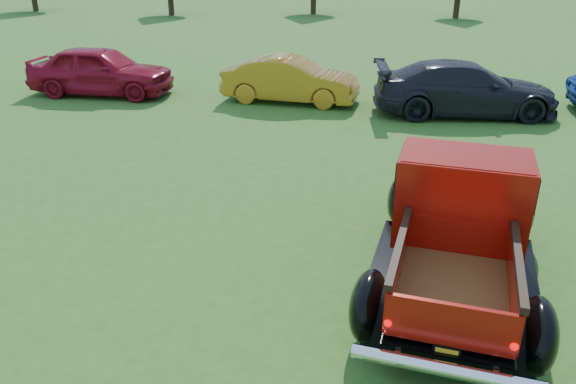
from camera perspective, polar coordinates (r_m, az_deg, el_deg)
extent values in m
plane|color=#285819|center=(8.62, 2.28, -6.29)|extent=(120.00, 120.00, 0.00)
cylinder|color=#332114|center=(38.71, -11.83, 18.39)|extent=(0.36, 0.36, 1.66)
cylinder|color=#332114|center=(38.73, 2.60, 18.95)|extent=(0.36, 0.36, 1.80)
cylinder|color=#332114|center=(37.95, 16.78, 17.74)|extent=(0.36, 0.36, 1.58)
cylinder|color=black|center=(6.76, 8.91, -12.21)|extent=(0.35, 0.80, 0.77)
cylinder|color=black|center=(6.81, 22.98, -13.85)|extent=(0.35, 0.80, 0.77)
cylinder|color=black|center=(9.41, 11.91, -1.43)|extent=(0.35, 0.80, 0.77)
cylinder|color=black|center=(9.44, 21.77, -2.63)|extent=(0.35, 0.80, 0.77)
cube|color=black|center=(8.04, 16.53, -6.20)|extent=(2.07, 4.67, 0.19)
cube|color=#900F07|center=(9.30, 17.19, 0.66)|extent=(1.85, 1.69, 0.59)
cube|color=silver|center=(9.99, 17.30, 2.21)|extent=(1.52, 0.31, 0.48)
cube|color=#900F07|center=(8.02, 17.22, -0.58)|extent=(1.87, 1.37, 1.25)
cube|color=black|center=(7.90, 17.51, 1.63)|extent=(1.89, 1.28, 0.48)
cube|color=#900F07|center=(7.81, 17.75, 3.39)|extent=(1.77, 1.26, 0.08)
cube|color=brown|center=(6.93, 16.30, -9.86)|extent=(1.59, 2.11, 0.05)
cube|color=#900F07|center=(6.81, 11.08, -7.43)|extent=(0.36, 1.90, 0.50)
cube|color=#900F07|center=(6.85, 21.99, -8.73)|extent=(0.36, 1.90, 0.50)
cube|color=#900F07|center=(7.64, 16.82, -4.40)|extent=(1.29, 0.26, 0.50)
cube|color=#900F07|center=(6.00, 16.18, -12.84)|extent=(1.29, 0.27, 0.50)
cube|color=black|center=(6.66, 11.28, -5.24)|extent=(0.40, 1.91, 0.09)
cube|color=black|center=(6.70, 22.38, -6.58)|extent=(0.40, 1.91, 0.09)
ellipsoid|color=black|center=(6.70, 8.14, -11.30)|extent=(0.60, 1.08, 0.84)
ellipsoid|color=black|center=(6.75, 23.96, -13.14)|extent=(0.60, 1.08, 0.84)
ellipsoid|color=black|center=(9.37, 11.39, -0.72)|extent=(0.60, 1.08, 0.84)
ellipsoid|color=black|center=(9.40, 22.46, -2.07)|extent=(0.60, 1.08, 0.84)
cube|color=black|center=(8.09, 9.96, -6.26)|extent=(0.63, 2.04, 0.06)
cube|color=black|center=(8.13, 22.87, -7.81)|extent=(0.63, 2.04, 0.06)
cylinder|color=silver|center=(6.03, 15.66, -16.96)|extent=(1.87, 0.46, 0.15)
cube|color=black|center=(6.16, 15.81, -15.42)|extent=(0.29, 0.06, 0.14)
cube|color=gold|center=(6.15, 15.81, -15.47)|extent=(0.23, 0.05, 0.10)
sphere|color=#CC0505|center=(6.04, 10.12, -12.98)|extent=(0.09, 0.09, 0.09)
sphere|color=#CC0505|center=(6.08, 22.00, -14.35)|extent=(0.09, 0.09, 0.09)
imported|color=maroon|center=(18.52, -18.49, 11.64)|extent=(4.42, 1.89, 1.49)
imported|color=#AD7117|center=(16.76, 0.26, 11.32)|extent=(4.08, 1.83, 1.30)
imported|color=black|center=(16.21, 17.55, 10.00)|extent=(5.06, 2.42, 1.42)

